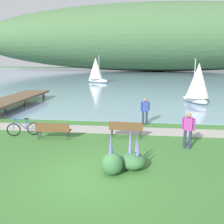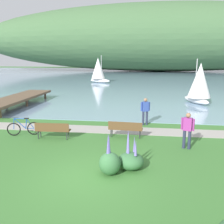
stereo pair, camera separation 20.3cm
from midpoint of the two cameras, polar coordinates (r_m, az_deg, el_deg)
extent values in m
plane|color=#3D7533|center=(9.11, -5.28, -14.72)|extent=(200.00, 200.00, 0.00)
cube|color=#7A99B2|center=(55.76, 5.72, 8.28)|extent=(180.00, 80.00, 0.04)
ellipsoid|color=#42663D|center=(76.58, 11.16, 16.57)|extent=(113.83, 28.00, 19.44)
cube|color=#A39E93|center=(14.43, -0.17, -4.17)|extent=(60.00, 1.50, 0.01)
cube|color=brown|center=(13.11, 3.62, -3.92)|extent=(1.82, 0.58, 0.05)
cube|color=brown|center=(12.84, 3.52, -3.22)|extent=(1.80, 0.14, 0.40)
cylinder|color=#2D2D33|center=(13.44, 0.45, -4.47)|extent=(0.05, 0.05, 0.45)
cylinder|color=#2D2D33|center=(13.27, 6.99, -4.80)|extent=(0.05, 0.05, 0.45)
cylinder|color=#2D2D33|center=(13.13, 0.19, -4.90)|extent=(0.05, 0.05, 0.45)
cylinder|color=#2D2D33|center=(12.95, 6.89, -5.24)|extent=(0.05, 0.05, 0.45)
cube|color=brown|center=(13.20, -13.09, -4.11)|extent=(1.82, 0.54, 0.05)
cube|color=brown|center=(12.95, -13.43, -3.42)|extent=(1.80, 0.10, 0.40)
cylinder|color=#2D2D33|center=(13.67, -15.87, -4.67)|extent=(0.05, 0.05, 0.45)
cylinder|color=#2D2D33|center=(13.20, -9.65, -4.98)|extent=(0.05, 0.05, 0.45)
cylinder|color=#2D2D33|center=(13.38, -16.39, -5.09)|extent=(0.05, 0.05, 0.45)
cylinder|color=#2D2D33|center=(12.89, -10.03, -5.42)|extent=(0.05, 0.05, 0.45)
torus|color=black|center=(14.29, -21.49, -3.76)|extent=(0.71, 0.27, 0.72)
torus|color=black|center=(14.11, -17.32, -3.66)|extent=(0.71, 0.27, 0.72)
cylinder|color=#1E4CB2|center=(14.15, -20.26, -2.53)|extent=(0.59, 0.22, 0.61)
cylinder|color=#1E4CB2|center=(14.08, -20.18, -1.48)|extent=(0.64, 0.23, 0.09)
cylinder|color=#1E4CB2|center=(14.09, -18.94, -2.59)|extent=(0.13, 0.08, 0.54)
cylinder|color=#1E4CB2|center=(14.14, -18.17, -3.64)|extent=(0.42, 0.15, 0.05)
cylinder|color=#1E4CB2|center=(14.06, -18.09, -2.60)|extent=(0.36, 0.14, 0.56)
cylinder|color=#1E4CB2|center=(14.21, -21.49, -2.60)|extent=(0.09, 0.06, 0.60)
cube|color=black|center=(14.02, -18.87, -1.42)|extent=(0.26, 0.17, 0.05)
cylinder|color=black|center=(14.13, -21.50, -1.26)|extent=(0.47, 0.16, 0.02)
cylinder|color=#282D47|center=(15.51, 7.65, -1.43)|extent=(0.14, 0.14, 0.88)
cylinder|color=#282D47|center=(15.59, 8.47, -1.38)|extent=(0.14, 0.14, 0.88)
cube|color=#334CA5|center=(15.39, 8.14, 1.27)|extent=(0.43, 0.34, 0.60)
sphere|color=#9E7051|center=(15.31, 8.19, 2.81)|extent=(0.22, 0.22, 0.22)
cylinder|color=#334CA5|center=(15.30, 7.24, 1.23)|extent=(0.09, 0.09, 0.56)
cylinder|color=#334CA5|center=(15.48, 9.04, 1.31)|extent=(0.09, 0.09, 0.56)
cylinder|color=#282D47|center=(12.01, 16.90, -6.06)|extent=(0.14, 0.14, 0.88)
cylinder|color=#282D47|center=(11.97, 18.02, -6.21)|extent=(0.14, 0.14, 0.88)
cube|color=#9E338C|center=(11.78, 17.69, -2.72)|extent=(0.44, 0.35, 0.60)
sphere|color=#9E7051|center=(11.68, 17.83, -0.73)|extent=(0.22, 0.22, 0.22)
cylinder|color=#9E338C|center=(11.83, 16.47, -2.57)|extent=(0.09, 0.09, 0.56)
cylinder|color=#9E338C|center=(11.73, 18.93, -2.87)|extent=(0.09, 0.09, 0.56)
ellipsoid|color=#386B3D|center=(9.06, 0.14, -11.91)|extent=(0.79, 0.79, 0.83)
cylinder|color=#386B3D|center=(8.93, -0.22, -10.11)|extent=(0.02, 0.02, 0.12)
cone|color=#6B5BB7|center=(8.77, -0.22, -7.39)|extent=(0.13, 0.13, 0.78)
cylinder|color=#386B3D|center=(9.00, -0.01, -9.92)|extent=(0.02, 0.02, 0.12)
cone|color=#6B5BB7|center=(8.89, -0.01, -8.11)|extent=(0.12, 0.12, 0.49)
cylinder|color=#386B3D|center=(8.94, -0.05, -10.09)|extent=(0.02, 0.02, 0.12)
cone|color=#6B5BB7|center=(8.78, -0.05, -7.55)|extent=(0.11, 0.11, 0.73)
ellipsoid|color=#386B3D|center=(9.54, 4.99, -11.28)|extent=(1.00, 1.00, 0.63)
cylinder|color=#386B3D|center=(9.46, 4.40, -9.85)|extent=(0.02, 0.02, 0.12)
cone|color=#7A6BC6|center=(9.27, 4.46, -6.88)|extent=(0.10, 0.10, 0.92)
cylinder|color=#386B3D|center=(9.60, 5.80, -9.54)|extent=(0.02, 0.02, 0.12)
cone|color=#7A6BC6|center=(9.46, 5.85, -7.44)|extent=(0.10, 0.10, 0.63)
cylinder|color=#386B3D|center=(9.48, 4.26, -9.79)|extent=(0.02, 0.02, 0.12)
cone|color=#7A6BC6|center=(9.31, 4.31, -7.09)|extent=(0.10, 0.10, 0.83)
cylinder|color=#386B3D|center=(9.25, 6.13, -10.41)|extent=(0.02, 0.02, 0.12)
cone|color=#7A6BC6|center=(9.12, 6.18, -8.31)|extent=(0.10, 0.10, 0.61)
ellipsoid|color=white|center=(41.21, -2.67, 7.31)|extent=(3.90, 2.54, 0.66)
cylinder|color=#B2B2B2|center=(40.89, -2.35, 10.41)|extent=(0.09, 0.09, 3.80)
cone|color=white|center=(41.27, -3.11, 10.16)|extent=(2.99, 2.99, 3.42)
ellipsoid|color=white|center=(23.86, 19.22, 2.66)|extent=(2.29, 3.50, 0.60)
cylinder|color=#B2B2B2|center=(23.84, 19.20, 7.52)|extent=(0.09, 0.09, 3.41)
cone|color=white|center=(23.38, 20.01, 6.95)|extent=(2.68, 2.68, 3.07)
cube|color=brown|center=(22.65, -21.21, 2.94)|extent=(2.40, 10.00, 0.20)
cylinder|color=brown|center=(18.86, -24.31, -0.38)|extent=(0.20, 0.20, 0.60)
cylinder|color=brown|center=(23.19, -23.22, 1.97)|extent=(0.20, 0.20, 0.60)
cylinder|color=brown|center=(22.28, -18.96, 1.91)|extent=(0.20, 0.20, 0.60)
cylinder|color=brown|center=(26.66, -18.88, 3.58)|extent=(0.20, 0.20, 0.60)
cylinder|color=brown|center=(25.86, -15.06, 3.57)|extent=(0.20, 0.20, 0.60)
camera|label=1|loc=(0.10, -89.60, 0.09)|focal=39.29mm
camera|label=2|loc=(0.10, 90.40, -0.09)|focal=39.29mm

